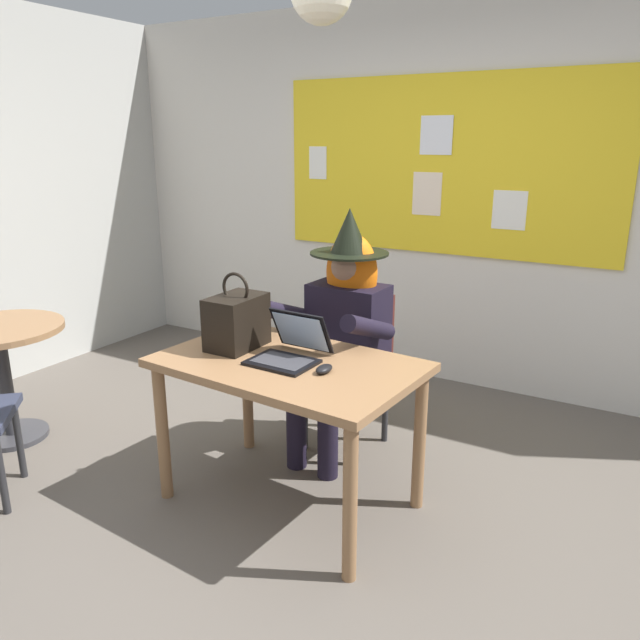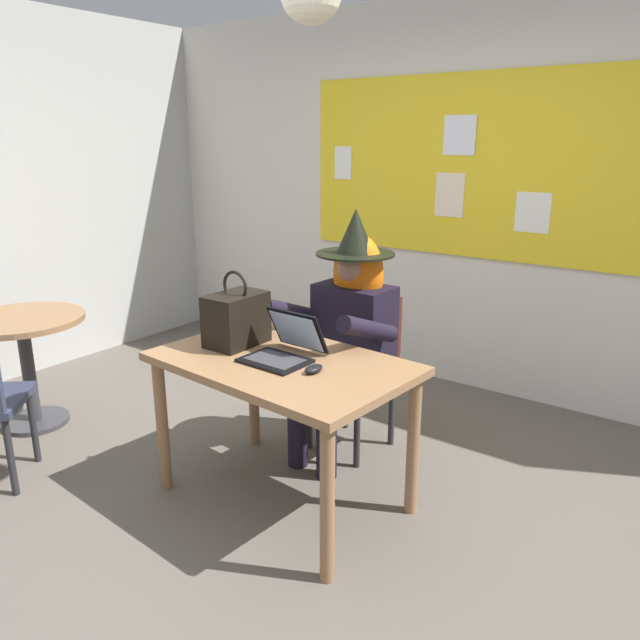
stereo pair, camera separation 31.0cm
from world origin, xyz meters
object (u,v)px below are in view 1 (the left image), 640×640
Objects in this scene: person_costumed at (343,320)px; handbag at (237,321)px; side_table_round at (1,357)px; laptop at (290,350)px; computer_mouse at (324,369)px; chair_at_desk at (353,361)px; desk_main at (288,381)px.

person_costumed is 0.65m from handbag.
person_costumed is 1.90× the size of side_table_round.
laptop is 0.47× the size of side_table_round.
computer_mouse is at bearing -8.93° from handbag.
chair_at_desk is 0.84m from handbag.
computer_mouse is (0.26, -0.66, -0.02)m from person_costumed.
side_table_round is at bearing -169.08° from laptop.
desk_main is 0.40m from handbag.
side_table_round is (-1.49, -0.31, -0.36)m from handbag.
desk_main is at bearing 6.09° from chair_at_desk.
side_table_round is (-1.77, -0.89, -0.26)m from person_costumed.
laptop reaches higher than chair_at_desk.
laptop is 0.90× the size of handbag.
chair_at_desk is 0.86m from computer_mouse.
desk_main is 0.75m from chair_at_desk.
person_costumed reaches higher than desk_main.
person_costumed reaches higher than handbag.
desk_main is 3.67× the size of laptop.
computer_mouse reaches higher than side_table_round.
laptop reaches higher than side_table_round.
person_costumed is 3.66× the size of handbag.
laptop is (-0.00, 0.02, 0.15)m from desk_main.
desk_main reaches higher than side_table_round.
computer_mouse is 0.14× the size of side_table_round.
chair_at_desk is 0.30m from person_costumed.
person_costumed is (-0.01, -0.12, 0.28)m from chair_at_desk.
desk_main is 1.40× the size of chair_at_desk.
person_costumed is at bearing 95.39° from laptop.
desk_main is 1.72× the size of side_table_round.
handbag is at bearing 177.53° from laptop.
desk_main is 0.90× the size of person_costumed.
handbag is at bearing 11.92° from side_table_round.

